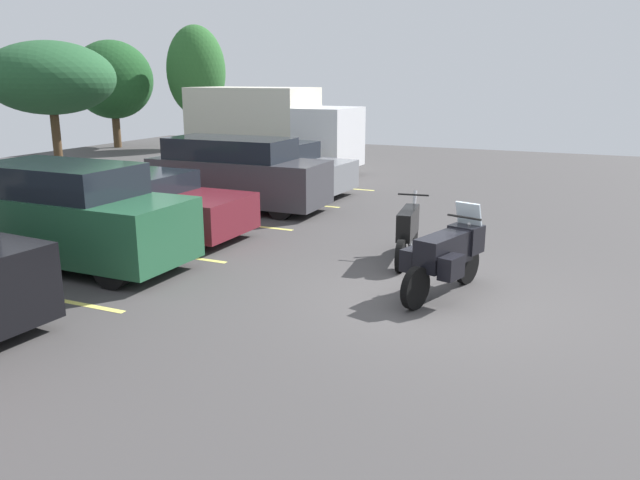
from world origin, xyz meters
TOP-DOWN VIEW (x-y plane):
  - ground at (0.00, 0.00)m, footprint 44.00×44.00m
  - motorcycle_touring at (0.23, -0.12)m, footprint 2.25×1.13m
  - motorcycle_second at (1.90, 1.02)m, footprint 2.19×0.62m
  - parking_stripes at (-1.18, 6.73)m, footprint 20.27×5.15m
  - car_green at (-1.02, 6.66)m, footprint 1.86×4.43m
  - car_maroon at (1.47, 7.06)m, footprint 1.97×4.82m
  - car_charcoal at (4.78, 6.64)m, footprint 1.85×4.84m
  - car_grey at (7.38, 6.80)m, footprint 2.16×4.71m
  - box_truck at (10.95, 8.98)m, footprint 2.68×6.37m
  - tree_right at (8.01, 16.51)m, footprint 4.67×4.67m
  - tree_far_right at (15.39, 20.23)m, footprint 3.94×3.94m
  - tree_center_left at (16.68, 16.13)m, footprint 2.84×2.84m

SIDE VIEW (x-z plane):
  - ground at x=0.00m, z-range -0.10..0.00m
  - parking_stripes at x=-1.18m, z-range 0.00..0.01m
  - motorcycle_second at x=1.90m, z-range -0.02..1.22m
  - motorcycle_touring at x=0.23m, z-range -0.04..1.41m
  - car_maroon at x=1.47m, z-range 0.00..1.41m
  - car_grey at x=7.38m, z-range -0.02..1.54m
  - car_charcoal at x=4.78m, z-range 0.01..1.91m
  - car_green at x=-1.02m, z-range 0.01..1.93m
  - box_truck at x=10.95m, z-range 0.08..3.18m
  - tree_far_right at x=15.39m, z-range 0.71..5.95m
  - tree_right at x=8.01m, z-range 1.05..5.82m
  - tree_center_left at x=16.68m, z-range 0.78..6.69m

